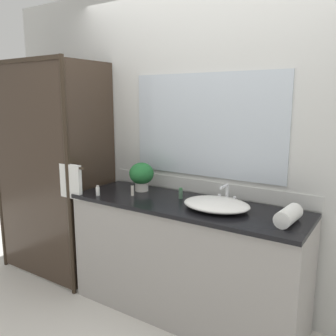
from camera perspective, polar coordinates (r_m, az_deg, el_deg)
ground_plane at (r=3.02m, az=2.58°, el=-22.26°), size 8.00×8.00×0.00m
wall_back_with_mirror at (r=2.85m, az=6.32°, el=3.80°), size 4.40×0.06×2.60m
vanity_cabinet at (r=2.81m, az=2.76°, el=-14.45°), size 1.80×0.58×0.90m
shower_enclosure at (r=3.30m, az=-18.52°, el=-0.57°), size 1.20×0.59×2.00m
sink_basin at (r=2.51m, az=7.82°, el=-5.83°), size 0.48×0.37×0.07m
faucet at (r=2.65m, az=9.40°, el=-4.61°), size 0.17×0.14×0.15m
potted_plant at (r=2.96m, az=-4.30°, el=-1.11°), size 0.21×0.21×0.24m
amenity_bottle_lotion at (r=2.88m, az=-11.27°, el=-3.63°), size 0.03×0.03×0.08m
amenity_bottle_conditioner at (r=2.84m, az=-5.78°, el=-3.54°), size 0.02×0.02×0.10m
amenity_bottle_body_wash at (r=2.75m, az=2.07°, el=-4.13°), size 0.03×0.03×0.08m
rolled_towel_near_edge at (r=2.32m, az=18.86°, el=-7.29°), size 0.12×0.25×0.11m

